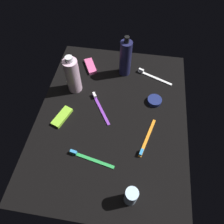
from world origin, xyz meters
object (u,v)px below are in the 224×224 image
(toothbrush_white, at_px, (153,76))
(deodorant_stick, at_px, (131,196))
(toothbrush_green, at_px, (89,158))
(snack_bar_lime, at_px, (62,117))
(snack_bar_pink, at_px, (90,66))
(toothbrush_orange, at_px, (147,139))
(toothbrush_purple, at_px, (100,106))
(bodywash_bottle, at_px, (73,75))
(lotion_bottle, at_px, (125,58))
(cream_tin_left, at_px, (154,101))

(toothbrush_white, bearing_deg, deodorant_stick, 175.00)
(toothbrush_green, xyz_separation_m, snack_bar_lime, (0.16, 0.15, 0.00))
(deodorant_stick, distance_m, toothbrush_white, 0.58)
(toothbrush_green, bearing_deg, snack_bar_pink, 11.58)
(toothbrush_orange, relative_size, snack_bar_lime, 1.70)
(snack_bar_pink, height_order, snack_bar_lime, same)
(deodorant_stick, relative_size, toothbrush_purple, 0.62)
(toothbrush_orange, distance_m, toothbrush_white, 0.35)
(toothbrush_purple, relative_size, toothbrush_orange, 0.89)
(toothbrush_white, bearing_deg, bodywash_bottle, 109.88)
(bodywash_bottle, height_order, toothbrush_green, bodywash_bottle)
(snack_bar_lime, bearing_deg, snack_bar_pink, 10.47)
(lotion_bottle, bearing_deg, toothbrush_white, -94.46)
(deodorant_stick, height_order, cream_tin_left, deodorant_stick)
(toothbrush_orange, xyz_separation_m, snack_bar_lime, (0.05, 0.36, 0.00))
(deodorant_stick, height_order, toothbrush_white, deodorant_stick)
(toothbrush_purple, height_order, toothbrush_white, same)
(lotion_bottle, height_order, deodorant_stick, lotion_bottle)
(toothbrush_white, distance_m, toothbrush_green, 0.51)
(toothbrush_purple, xyz_separation_m, cream_tin_left, (0.07, -0.24, 0.00))
(toothbrush_purple, xyz_separation_m, snack_bar_pink, (0.24, 0.09, 0.00))
(lotion_bottle, height_order, cream_tin_left, lotion_bottle)
(toothbrush_orange, xyz_separation_m, toothbrush_white, (0.35, -0.01, 0.00))
(deodorant_stick, distance_m, snack_bar_lime, 0.43)
(lotion_bottle, height_order, toothbrush_purple, lotion_bottle)
(bodywash_bottle, distance_m, toothbrush_orange, 0.42)
(bodywash_bottle, xyz_separation_m, snack_bar_pink, (0.15, -0.04, -0.08))
(deodorant_stick, xyz_separation_m, snack_bar_pink, (0.60, 0.27, -0.04))
(bodywash_bottle, height_order, cream_tin_left, bodywash_bottle)
(lotion_bottle, relative_size, toothbrush_white, 1.22)
(toothbrush_purple, relative_size, snack_bar_lime, 1.51)
(bodywash_bottle, xyz_separation_m, toothbrush_white, (0.13, -0.36, -0.08))
(deodorant_stick, bearing_deg, snack_bar_pink, 23.97)
(cream_tin_left, bearing_deg, toothbrush_purple, 105.56)
(lotion_bottle, relative_size, deodorant_stick, 2.13)
(toothbrush_orange, bearing_deg, snack_bar_pink, 40.00)
(toothbrush_orange, height_order, cream_tin_left, same)
(toothbrush_purple, bearing_deg, snack_bar_pink, 21.47)
(bodywash_bottle, bearing_deg, lotion_bottle, -57.09)
(snack_bar_pink, bearing_deg, lotion_bottle, -120.52)
(deodorant_stick, bearing_deg, lotion_bottle, 8.68)
(lotion_bottle, distance_m, toothbrush_orange, 0.39)
(bodywash_bottle, distance_m, cream_tin_left, 0.38)
(toothbrush_orange, distance_m, snack_bar_lime, 0.37)
(toothbrush_purple, bearing_deg, cream_tin_left, -74.44)
(snack_bar_lime, bearing_deg, toothbrush_green, -116.23)
(toothbrush_purple, height_order, toothbrush_orange, same)
(lotion_bottle, relative_size, snack_bar_lime, 2.01)
(lotion_bottle, distance_m, snack_bar_pink, 0.20)
(deodorant_stick, distance_m, toothbrush_green, 0.21)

